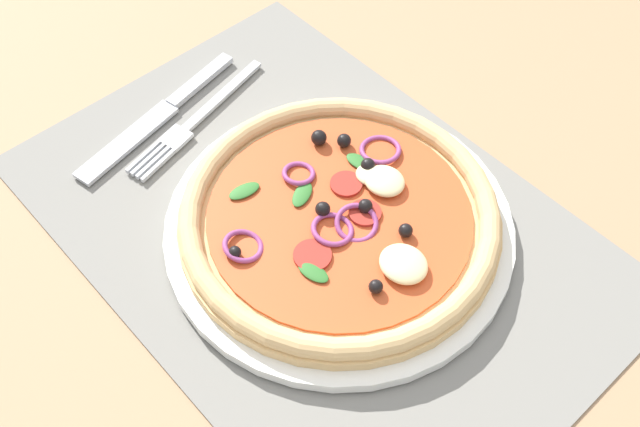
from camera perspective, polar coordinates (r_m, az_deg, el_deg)
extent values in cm
cube|color=#9E7A56|center=(66.43, -0.33, -1.63)|extent=(190.00, 140.00, 2.40)
cube|color=slate|center=(65.29, -0.33, -0.91)|extent=(50.77, 34.50, 0.40)
cylinder|color=silver|center=(64.26, 1.42, -1.07)|extent=(29.15, 29.15, 1.07)
cylinder|color=tan|center=(63.43, 1.44, -0.52)|extent=(26.68, 26.68, 1.00)
torus|color=tan|center=(62.74, 1.45, -0.05)|extent=(26.34, 26.34, 1.80)
cylinder|color=#C64C23|center=(62.91, 1.45, -0.17)|extent=(21.88, 21.88, 0.30)
ellipsoid|color=beige|center=(59.61, 6.22, -3.75)|extent=(3.98, 3.58, 1.19)
ellipsoid|color=beige|center=(65.07, 3.70, 2.88)|extent=(2.48, 2.23, 0.74)
ellipsoid|color=beige|center=(64.52, 4.81, 2.42)|extent=(3.59, 3.23, 1.08)
sphere|color=black|center=(65.38, 3.67, 3.53)|extent=(1.24, 1.24, 1.24)
sphere|color=black|center=(61.48, 6.37, -1.26)|extent=(1.16, 1.16, 1.16)
sphere|color=black|center=(62.66, 3.39, 0.55)|extent=(1.20, 1.20, 1.20)
sphere|color=black|center=(67.34, -0.08, 5.65)|extent=(1.38, 1.38, 1.38)
sphere|color=black|center=(58.36, 4.16, -5.43)|extent=(1.12, 1.12, 1.12)
sphere|color=black|center=(67.23, 1.80, 5.43)|extent=(1.24, 1.24, 1.24)
sphere|color=black|center=(60.36, -6.33, -2.87)|extent=(1.02, 1.02, 1.02)
sphere|color=black|center=(62.19, -0.04, 0.16)|extent=(1.25, 1.25, 1.25)
torus|color=#8E3D75|center=(65.22, -1.60, 2.98)|extent=(2.90, 2.90, 0.90)
torus|color=#8E3D75|center=(60.93, -5.74, -2.42)|extent=(3.41, 3.34, 1.42)
torus|color=#8E3D75|center=(62.02, 2.72, -0.71)|extent=(3.70, 3.62, 1.58)
torus|color=#8E3D75|center=(67.17, 4.50, 4.73)|extent=(3.71, 3.69, 0.92)
torus|color=#8E3D75|center=(61.58, 0.93, -1.19)|extent=(3.54, 3.53, 1.05)
cylinder|color=#A3281E|center=(62.80, 3.36, 0.05)|extent=(2.71, 2.71, 0.30)
cylinder|color=#A3281E|center=(60.25, -0.56, -3.14)|extent=(3.06, 3.06, 0.30)
cylinder|color=#A3281E|center=(64.72, 1.82, 2.31)|extent=(2.74, 2.74, 0.30)
ellipsoid|color=#2D6B28|center=(66.18, 3.01, 3.83)|extent=(2.99, 1.85, 0.30)
ellipsoid|color=#2D6B28|center=(59.35, -0.51, -4.35)|extent=(3.01, 1.88, 0.30)
ellipsoid|color=#2D6B28|center=(64.37, -5.64, 1.69)|extent=(1.86, 3.00, 0.30)
ellipsoid|color=#2D6B28|center=(63.95, -1.16, 1.56)|extent=(2.50, 3.13, 0.30)
cube|color=#B2B5BA|center=(75.70, -7.24, 8.70)|extent=(3.40, 11.07, 0.44)
cube|color=#B2B5BA|center=(72.40, -10.65, 5.52)|extent=(2.71, 2.95, 0.44)
cube|color=#B2B5BA|center=(71.44, -12.97, 4.12)|extent=(1.29, 4.28, 0.44)
cube|color=#B2B5BA|center=(71.11, -12.62, 3.92)|extent=(1.29, 4.28, 0.44)
cube|color=#B2B5BA|center=(70.79, -12.27, 3.72)|extent=(1.29, 4.28, 0.44)
cube|color=#B2B5BA|center=(70.47, -11.91, 3.51)|extent=(1.29, 4.28, 0.44)
cube|color=#B2B5BA|center=(77.39, -8.88, 9.74)|extent=(2.92, 8.49, 0.62)
cube|color=#B2B5BA|center=(73.07, -14.10, 5.21)|extent=(4.23, 11.77, 0.44)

